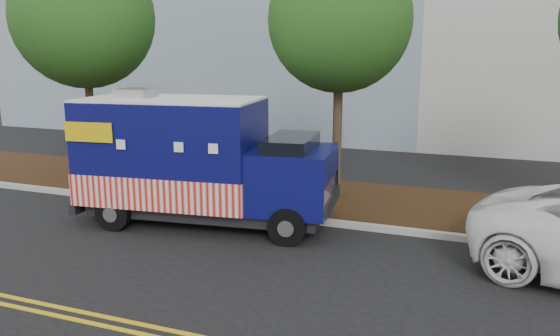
% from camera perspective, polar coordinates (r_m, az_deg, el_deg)
% --- Properties ---
extents(ground, '(120.00, 120.00, 0.00)m').
position_cam_1_polar(ground, '(12.71, -1.99, -7.24)').
color(ground, black).
rests_on(ground, ground).
extents(curb, '(120.00, 0.18, 0.15)m').
position_cam_1_polar(curb, '(13.92, 0.26, -5.15)').
color(curb, '#9E9E99').
rests_on(curb, ground).
extents(mulch_strip, '(120.00, 4.00, 0.15)m').
position_cam_1_polar(mulch_strip, '(15.83, 2.95, -3.01)').
color(mulch_strip, black).
rests_on(mulch_strip, ground).
extents(centerline_near, '(120.00, 0.10, 0.01)m').
position_cam_1_polar(centerline_near, '(9.13, -13.36, -15.80)').
color(centerline_near, gold).
rests_on(centerline_near, ground).
extents(centerline_far, '(120.00, 0.10, 0.01)m').
position_cam_1_polar(centerline_far, '(8.95, -14.29, -16.46)').
color(centerline_far, gold).
rests_on(centerline_far, ground).
extents(tree_a, '(4.45, 4.45, 7.45)m').
position_cam_1_polar(tree_a, '(18.95, -19.83, 14.52)').
color(tree_a, '#38281C').
rests_on(tree_a, ground).
extents(tree_b, '(3.93, 3.93, 6.99)m').
position_cam_1_polar(tree_b, '(15.36, 6.26, 15.07)').
color(tree_b, '#38281C').
rests_on(tree_b, ground).
extents(sign_post, '(0.06, 0.06, 2.40)m').
position_cam_1_polar(sign_post, '(15.54, -11.86, 0.71)').
color(sign_post, '#473828').
rests_on(sign_post, ground).
extents(food_truck, '(6.51, 3.07, 3.31)m').
position_cam_1_polar(food_truck, '(13.56, -8.95, 0.44)').
color(food_truck, black).
rests_on(food_truck, ground).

